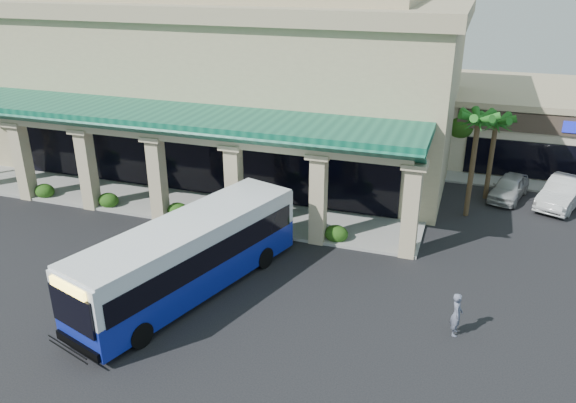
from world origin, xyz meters
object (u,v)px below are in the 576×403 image
at_px(transit_bus, 190,257).
at_px(pedestrian, 457,314).
at_px(car_silver, 509,187).
at_px(car_white, 564,192).

distance_m(transit_bus, pedestrian, 10.92).
xyz_separation_m(transit_bus, pedestrian, (10.88, 0.47, -0.76)).
bearing_deg(pedestrian, transit_bus, 88.43).
height_order(car_silver, car_white, car_white).
bearing_deg(pedestrian, car_white, -23.29).
height_order(transit_bus, car_white, transit_bus).
distance_m(pedestrian, car_white, 15.63).
bearing_deg(pedestrian, car_silver, -12.41).
bearing_deg(transit_bus, pedestrian, 20.03).
relative_size(transit_bus, car_silver, 2.85).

